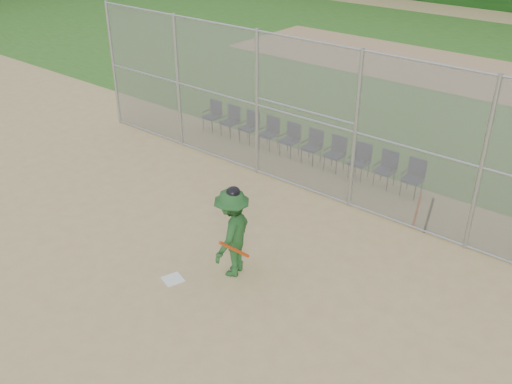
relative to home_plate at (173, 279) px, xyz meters
The scene contains 17 objects.
ground 0.23m from the home_plate, 13.67° to the right, with size 100.00×100.00×0.00m, color tan.
grass_strip 17.95m from the home_plate, 89.30° to the left, with size 100.00×100.00×0.00m, color #2C5D1C.
dirt_patch_far 17.95m from the home_plate, 89.30° to the left, with size 24.00×24.00×0.00m, color tan.
backstop_fence 5.36m from the home_plate, 87.45° to the left, with size 16.09×0.09×4.00m.
home_plate is the anchor object (origin of this frame).
batter_at_plate 1.60m from the home_plate, 51.21° to the left, with size 1.05×1.44×2.03m.
spare_bats 5.96m from the home_plate, 58.61° to the left, with size 0.36×0.31×0.84m.
chair_0 8.12m from the home_plate, 127.26° to the left, with size 0.54×0.52×0.96m, color #10163B, non-canonical shape.
chair_1 7.67m from the home_plate, 122.56° to the left, with size 0.54×0.52×0.96m, color #10163B, non-canonical shape.
chair_2 7.28m from the home_plate, 117.32° to the left, with size 0.54×0.52×0.96m, color #10163B, non-canonical shape.
chair_3 6.95m from the home_plate, 111.53° to the left, with size 0.54×0.52×0.96m, color #10163B, non-canonical shape.
chair_4 6.70m from the home_plate, 105.25° to the left, with size 0.54×0.52×0.96m, color #10163B, non-canonical shape.
chair_5 6.54m from the home_plate, 98.57° to the left, with size 0.54×0.52×0.96m, color #10163B, non-canonical shape.
chair_6 6.47m from the home_plate, 91.64° to the left, with size 0.54×0.52×0.96m, color #10163B, non-canonical shape.
chair_7 6.50m from the home_plate, 84.67° to the left, with size 0.54×0.52×0.96m, color #10163B, non-canonical shape.
chair_8 6.62m from the home_plate, 77.85° to the left, with size 0.54×0.52×0.96m, color #10163B, non-canonical shape.
chair_9 6.82m from the home_plate, 71.36° to the left, with size 0.54×0.52×0.96m, color #10163B, non-canonical shape.
Camera 1 is at (7.07, -6.20, 7.20)m, focal length 40.00 mm.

